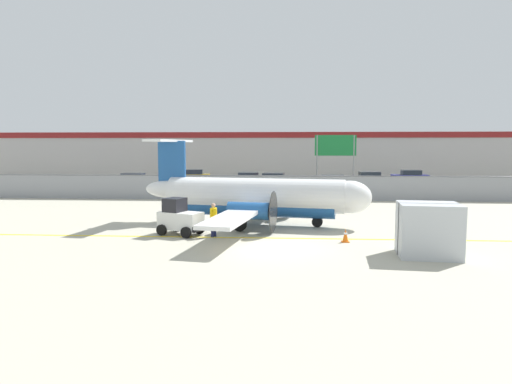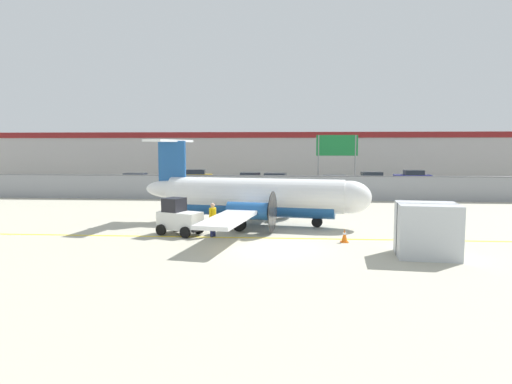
{
  "view_description": "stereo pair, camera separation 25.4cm",
  "coord_description": "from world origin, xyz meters",
  "views": [
    {
      "loc": [
        0.51,
        -20.2,
        4.53
      ],
      "look_at": [
        -1.25,
        6.84,
        1.8
      ],
      "focal_mm": 32.0,
      "sensor_mm": 36.0,
      "label": 1
    },
    {
      "loc": [
        0.77,
        -20.19,
        4.53
      ],
      "look_at": [
        -1.25,
        6.84,
        1.8
      ],
      "focal_mm": 32.0,
      "sensor_mm": 36.0,
      "label": 2
    }
  ],
  "objects": [
    {
      "name": "parked_car_6",
      "position": [
        15.35,
        35.17,
        0.89
      ],
      "size": [
        4.26,
        2.12,
        1.58
      ],
      "rotation": [
        0.0,
        0.0,
        3.1
      ],
      "color": "navy",
      "rests_on": "parking_lot_strip"
    },
    {
      "name": "baggage_tug",
      "position": [
        -4.9,
        2.6,
        0.86
      ],
      "size": [
        2.57,
        2.07,
        1.88
      ],
      "rotation": [
        0.0,
        0.0,
        -0.4
      ],
      "color": "silver",
      "rests_on": "ground"
    },
    {
      "name": "parking_lot_strip",
      "position": [
        0.0,
        29.5,
        0.06
      ],
      "size": [
        98.0,
        17.0,
        0.12
      ],
      "color": "#38383A",
      "rests_on": "ground"
    },
    {
      "name": "ground_plane",
      "position": [
        0.0,
        2.0,
        0.0
      ],
      "size": [
        140.0,
        140.0,
        0.01
      ],
      "color": "#B2AD99"
    },
    {
      "name": "perimeter_fence",
      "position": [
        0.0,
        18.0,
        1.12
      ],
      "size": [
        98.0,
        0.1,
        2.1
      ],
      "color": "gray",
      "rests_on": "ground"
    },
    {
      "name": "parked_car_3",
      "position": [
        -0.66,
        28.17,
        0.89
      ],
      "size": [
        4.38,
        2.4,
        1.58
      ],
      "rotation": [
        0.0,
        0.0,
        -0.12
      ],
      "color": "red",
      "rests_on": "parking_lot_strip"
    },
    {
      "name": "parked_car_5",
      "position": [
        9.92,
        31.0,
        0.89
      ],
      "size": [
        4.25,
        2.11,
        1.58
      ],
      "rotation": [
        0.0,
        0.0,
        0.03
      ],
      "color": "#19662D",
      "rests_on": "parking_lot_strip"
    },
    {
      "name": "parked_car_4",
      "position": [
        5.04,
        24.98,
        0.89
      ],
      "size": [
        4.29,
        2.19,
        1.58
      ],
      "rotation": [
        0.0,
        0.0,
        3.09
      ],
      "color": "#19662D",
      "rests_on": "parking_lot_strip"
    },
    {
      "name": "parked_car_2",
      "position": [
        -3.68,
        29.1,
        0.89
      ],
      "size": [
        4.35,
        2.33,
        1.58
      ],
      "rotation": [
        0.0,
        0.0,
        3.24
      ],
      "color": "slate",
      "rests_on": "parking_lot_strip"
    },
    {
      "name": "cargo_container",
      "position": [
        6.41,
        -1.28,
        1.1
      ],
      "size": [
        2.59,
        2.23,
        2.2
      ],
      "rotation": [
        0.0,
        0.0,
        -0.1
      ],
      "color": "#B7BCC1",
      "rests_on": "ground"
    },
    {
      "name": "parked_car_0",
      "position": [
        -15.7,
        26.95,
        0.89
      ],
      "size": [
        4.23,
        2.06,
        1.58
      ],
      "rotation": [
        0.0,
        0.0,
        3.13
      ],
      "color": "navy",
      "rests_on": "parking_lot_strip"
    },
    {
      "name": "highway_sign",
      "position": [
        4.85,
        20.18,
        4.14
      ],
      "size": [
        3.6,
        0.14,
        5.5
      ],
      "color": "slate",
      "rests_on": "ground"
    },
    {
      "name": "parked_car_1",
      "position": [
        -10.78,
        34.64,
        0.89
      ],
      "size": [
        4.35,
        2.33,
        1.58
      ],
      "rotation": [
        0.0,
        0.0,
        3.24
      ],
      "color": "#B28C19",
      "rests_on": "parking_lot_strip"
    },
    {
      "name": "traffic_cone_near_right",
      "position": [
        -3.73,
        7.26,
        0.31
      ],
      "size": [
        0.36,
        0.36,
        0.64
      ],
      "color": "orange",
      "rests_on": "ground"
    },
    {
      "name": "commuter_airplane",
      "position": [
        -1.02,
        5.8,
        1.6
      ],
      "size": [
        13.42,
        16.04,
        4.92
      ],
      "rotation": [
        0.0,
        0.0,
        -0.17
      ],
      "color": "white",
      "rests_on": "ground"
    },
    {
      "name": "traffic_cone_near_left",
      "position": [
        3.36,
        1.28,
        0.31
      ],
      "size": [
        0.36,
        0.36,
        0.64
      ],
      "color": "orange",
      "rests_on": "ground"
    },
    {
      "name": "background_building",
      "position": [
        0.0,
        47.99,
        3.26
      ],
      "size": [
        91.0,
        8.1,
        6.5
      ],
      "color": "#BCB7B2",
      "rests_on": "ground"
    },
    {
      "name": "ground_crew_worker",
      "position": [
        -3.08,
        2.17,
        0.95
      ],
      "size": [
        0.46,
        0.53,
        1.7
      ],
      "rotation": [
        0.0,
        0.0,
        2.68
      ],
      "color": "#191E4C",
      "rests_on": "ground"
    }
  ]
}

